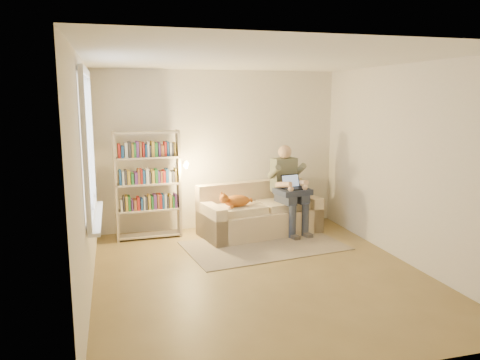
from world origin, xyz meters
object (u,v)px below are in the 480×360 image
object	(u,v)px
sofa	(259,215)
bookshelf	(148,180)
cat	(237,200)
person	(288,184)
laptop	(292,185)

from	to	relation	value
sofa	bookshelf	world-z (taller)	bookshelf
sofa	cat	bearing A→B (deg)	-165.21
person	laptop	world-z (taller)	person
cat	bookshelf	xyz separation A→B (m)	(-1.30, 0.40, 0.32)
cat	bookshelf	world-z (taller)	bookshelf
person	cat	xyz separation A→B (m)	(-0.90, -0.14, -0.18)
sofa	cat	distance (m)	0.57
laptop	bookshelf	distance (m)	2.25
person	bookshelf	distance (m)	2.21
sofa	person	size ratio (longest dim) A/B	1.43
cat	sofa	bearing A→B (deg)	14.79
sofa	laptop	xyz separation A→B (m)	(0.49, -0.19, 0.51)
sofa	laptop	distance (m)	0.73
sofa	cat	xyz separation A→B (m)	(-0.43, -0.20, 0.32)
person	cat	world-z (taller)	person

